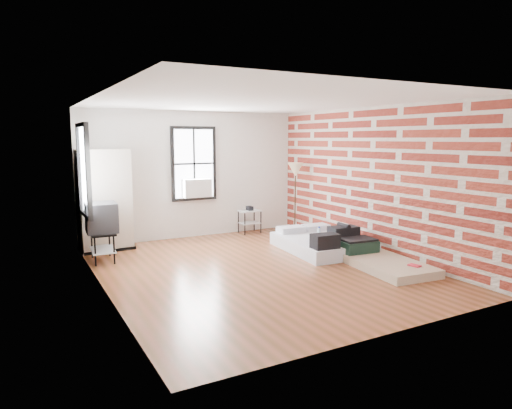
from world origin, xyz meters
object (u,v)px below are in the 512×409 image
wardrobe (104,200)px  floor_lamp (295,173)px  mattress_main (322,242)px  tv_stand (102,219)px  mattress_bare (377,259)px  side_table (250,215)px

wardrobe → floor_lamp: wardrobe is taller
mattress_main → tv_stand: size_ratio=1.88×
mattress_main → floor_lamp: 2.07m
mattress_main → mattress_bare: size_ratio=1.06×
mattress_bare → floor_lamp: size_ratio=1.14×
wardrobe → mattress_main: bearing=-32.6°
side_table → floor_lamp: floor_lamp is taller
wardrobe → floor_lamp: size_ratio=1.21×
floor_lamp → tv_stand: size_ratio=1.55×
side_table → mattress_bare: bearing=-79.2°
floor_lamp → tv_stand: bearing=-175.6°
mattress_bare → wardrobe: wardrobe is taller
mattress_bare → side_table: 3.60m
mattress_main → tv_stand: bearing=167.3°
mattress_bare → wardrobe: (-3.94, 3.46, 0.88)m
mattress_bare → tv_stand: tv_stand is taller
mattress_main → side_table: side_table is taller
mattress_bare → tv_stand: (-4.16, 2.60, 0.65)m
mattress_main → mattress_bare: (0.20, -1.33, -0.05)m
mattress_main → tv_stand: 4.20m
mattress_main → wardrobe: (-3.74, 2.12, 0.83)m
wardrobe → floor_lamp: bearing=-10.1°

